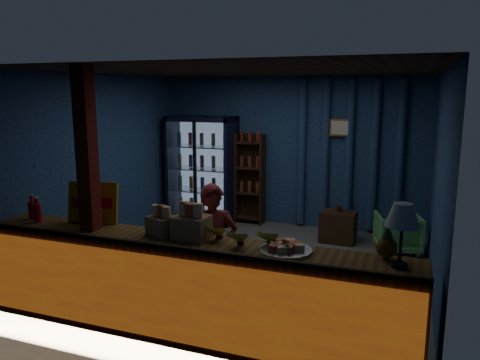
% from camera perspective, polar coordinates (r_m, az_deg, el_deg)
% --- Properties ---
extents(ground, '(4.60, 4.60, 0.00)m').
position_cam_1_polar(ground, '(6.47, 1.11, -10.44)').
color(ground, '#515154').
rests_on(ground, ground).
extents(room_walls, '(4.60, 4.60, 4.60)m').
position_cam_1_polar(room_walls, '(6.08, 1.16, 3.47)').
color(room_walls, navy).
rests_on(room_walls, ground).
extents(counter, '(4.40, 0.57, 0.99)m').
position_cam_1_polar(counter, '(4.67, -6.89, -12.89)').
color(counter, brown).
rests_on(counter, ground).
extents(support_post, '(0.16, 0.16, 2.60)m').
position_cam_1_polar(support_post, '(4.98, -17.87, -1.87)').
color(support_post, maroon).
rests_on(support_post, ground).
extents(beverage_cooler, '(1.20, 0.62, 1.90)m').
position_cam_1_polar(beverage_cooler, '(8.51, -4.42, 1.24)').
color(beverage_cooler, black).
rests_on(beverage_cooler, ground).
extents(bottle_shelf, '(0.50, 0.28, 1.60)m').
position_cam_1_polar(bottle_shelf, '(8.35, 1.29, 0.11)').
color(bottle_shelf, '#332110').
rests_on(bottle_shelf, ground).
extents(curtain_folds, '(1.74, 0.14, 2.50)m').
position_cam_1_polar(curtain_folds, '(7.96, 13.15, 2.99)').
color(curtain_folds, navy).
rests_on(curtain_folds, room_walls).
extents(framed_picture, '(0.36, 0.04, 0.28)m').
position_cam_1_polar(framed_picture, '(7.89, 12.17, 6.25)').
color(framed_picture, '#C78931').
rests_on(framed_picture, room_walls).
extents(shopkeeper, '(0.60, 0.51, 1.40)m').
position_cam_1_polar(shopkeeper, '(4.97, -3.27, -8.53)').
color(shopkeeper, maroon).
rests_on(shopkeeper, ground).
extents(green_chair, '(0.75, 0.77, 0.57)m').
position_cam_1_polar(green_chair, '(7.33, 18.67, -6.10)').
color(green_chair, '#5DBB60').
rests_on(green_chair, ground).
extents(side_table, '(0.56, 0.42, 0.59)m').
position_cam_1_polar(side_table, '(7.54, 11.86, -5.59)').
color(side_table, '#332110').
rests_on(side_table, ground).
extents(yellow_sign, '(0.56, 0.22, 0.44)m').
position_cam_1_polar(yellow_sign, '(5.26, -17.51, -2.63)').
color(yellow_sign, '#D9990B').
rests_on(yellow_sign, counter).
extents(soda_bottles, '(0.23, 0.17, 0.28)m').
position_cam_1_polar(soda_bottles, '(5.58, -23.74, -3.42)').
color(soda_bottles, red).
rests_on(soda_bottles, counter).
extents(snack_box_left, '(0.34, 0.28, 0.35)m').
position_cam_1_polar(snack_box_left, '(4.55, -5.93, -5.50)').
color(snack_box_left, '#A27F4E').
rests_on(snack_box_left, counter).
extents(snack_box_centre, '(0.35, 0.32, 0.30)m').
position_cam_1_polar(snack_box_centre, '(4.69, -9.41, -5.32)').
color(snack_box_centre, '#A27F4E').
rests_on(snack_box_centre, counter).
extents(pastry_tray, '(0.48, 0.48, 0.08)m').
position_cam_1_polar(pastry_tray, '(4.19, 5.57, -8.33)').
color(pastry_tray, silver).
rests_on(pastry_tray, counter).
extents(banana_bunches, '(0.74, 0.29, 0.16)m').
position_cam_1_polar(banana_bunches, '(4.37, 0.22, -6.74)').
color(banana_bunches, yellow).
rests_on(banana_bunches, counter).
extents(table_lamp, '(0.27, 0.27, 0.53)m').
position_cam_1_polar(table_lamp, '(3.91, 19.20, -4.37)').
color(table_lamp, black).
rests_on(table_lamp, counter).
extents(pineapple, '(0.18, 0.18, 0.31)m').
position_cam_1_polar(pineapple, '(4.16, 17.46, -7.45)').
color(pineapple, olive).
rests_on(pineapple, counter).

